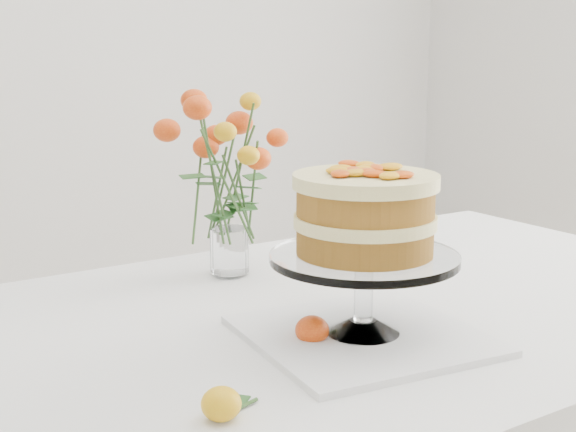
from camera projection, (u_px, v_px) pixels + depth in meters
name	position (u px, v px, depth m)	size (l,w,h in m)	color
table	(373.00, 344.00, 1.41)	(1.43, 0.93, 0.76)	tan
napkin	(363.00, 336.00, 1.21)	(0.33, 0.33, 0.01)	white
cake_stand	(365.00, 223.00, 1.17)	(0.28, 0.28, 0.25)	white
rose_vase	(228.00, 163.00, 1.50)	(0.29, 0.29, 0.37)	white
loose_rose_near	(221.00, 404.00, 0.95)	(0.09, 0.05, 0.04)	gold
loose_rose_far	(312.00, 330.00, 1.19)	(0.09, 0.05, 0.04)	red
stray_petal_a	(355.00, 328.00, 1.25)	(0.03, 0.02, 0.00)	#FFA710
stray_petal_b	(420.00, 323.00, 1.27)	(0.03, 0.02, 0.00)	#FFA710
stray_petal_c	(457.00, 326.00, 1.26)	(0.03, 0.02, 0.00)	#FFA710
stray_petal_d	(262.00, 336.00, 1.22)	(0.03, 0.02, 0.00)	#FFA710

